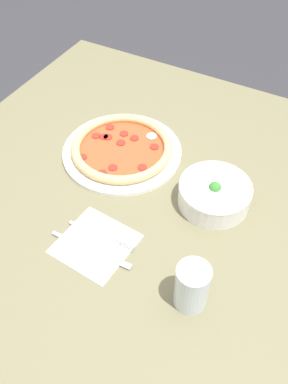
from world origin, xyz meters
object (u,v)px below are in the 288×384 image
(bowl, at_px, (215,193))
(fork, at_px, (100,235))
(knife, at_px, (87,248))
(pizza, at_px, (122,149))
(glass, at_px, (192,286))

(bowl, relative_size, fork, 1.03)
(fork, bearing_deg, bowl, 48.09)
(fork, bearing_deg, knife, -100.51)
(fork, bearing_deg, pizza, 109.06)
(pizza, bearing_deg, fork, 20.36)
(bowl, distance_m, fork, 0.31)
(bowl, bearing_deg, pizza, -99.49)
(pizza, height_order, bowl, bowl)
(pizza, xyz_separation_m, glass, (0.34, 0.37, 0.04))
(pizza, height_order, glass, glass)
(pizza, bearing_deg, knife, 16.51)
(bowl, bearing_deg, knife, -36.57)
(knife, relative_size, glass, 1.85)
(bowl, height_order, glass, glass)
(bowl, distance_m, glass, 0.29)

